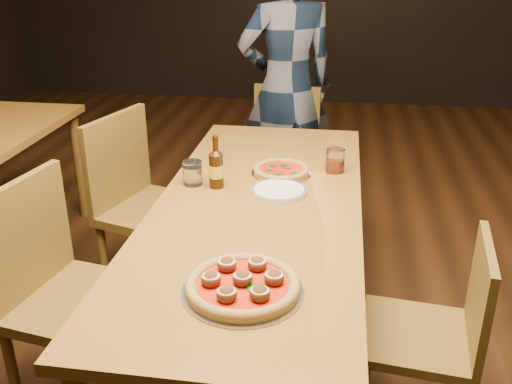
# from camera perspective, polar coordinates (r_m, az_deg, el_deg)

# --- Properties ---
(ground) EXTENTS (9.00, 9.00, 0.00)m
(ground) POSITION_cam_1_polar(r_m,az_deg,el_deg) (2.63, 0.17, -16.12)
(ground) COLOR black
(table_main) EXTENTS (0.80, 2.00, 0.75)m
(table_main) POSITION_cam_1_polar(r_m,az_deg,el_deg) (2.26, 0.19, -2.79)
(table_main) COLOR brown
(table_main) RESTS_ON ground
(chair_main_nw) EXTENTS (0.53, 0.53, 0.98)m
(chair_main_nw) POSITION_cam_1_polar(r_m,az_deg,el_deg) (2.20, -16.88, -10.43)
(chair_main_nw) COLOR brown
(chair_main_nw) RESTS_ON ground
(chair_main_sw) EXTENTS (0.57, 0.57, 0.99)m
(chair_main_sw) POSITION_cam_1_polar(r_m,az_deg,el_deg) (2.81, -9.79, -1.79)
(chair_main_sw) COLOR brown
(chair_main_sw) RESTS_ON ground
(chair_main_e) EXTENTS (0.43, 0.43, 0.83)m
(chair_main_e) POSITION_cam_1_polar(r_m,az_deg,el_deg) (2.15, 15.83, -13.59)
(chair_main_e) COLOR brown
(chair_main_e) RESTS_ON ground
(chair_end) EXTENTS (0.47, 0.47, 0.91)m
(chair_end) POSITION_cam_1_polar(r_m,az_deg,el_deg) (3.56, 2.35, 3.38)
(chair_end) COLOR brown
(chair_end) RESTS_ON ground
(pizza_meatball) EXTENTS (0.36, 0.36, 0.07)m
(pizza_meatball) POSITION_cam_1_polar(r_m,az_deg,el_deg) (1.68, -1.34, -9.26)
(pizza_meatball) COLOR #B7B7BF
(pizza_meatball) RESTS_ON table_main
(pizza_margherita) EXTENTS (0.26, 0.26, 0.03)m
(pizza_margherita) POSITION_cam_1_polar(r_m,az_deg,el_deg) (2.51, 2.55, 2.18)
(pizza_margherita) COLOR #B7B7BF
(pizza_margherita) RESTS_ON table_main
(plate_stack) EXTENTS (0.22, 0.22, 0.02)m
(plate_stack) POSITION_cam_1_polar(r_m,az_deg,el_deg) (2.31, 2.30, 0.09)
(plate_stack) COLOR white
(plate_stack) RESTS_ON table_main
(beer_bottle) EXTENTS (0.06, 0.06, 0.22)m
(beer_bottle) POSITION_cam_1_polar(r_m,az_deg,el_deg) (2.35, -4.00, 2.25)
(beer_bottle) COLOR black
(beer_bottle) RESTS_ON table_main
(water_glass) EXTENTS (0.08, 0.08, 0.10)m
(water_glass) POSITION_cam_1_polar(r_m,az_deg,el_deg) (2.40, -6.37, 1.92)
(water_glass) COLOR white
(water_glass) RESTS_ON table_main
(amber_glass) EXTENTS (0.08, 0.08, 0.10)m
(amber_glass) POSITION_cam_1_polar(r_m,az_deg,el_deg) (2.55, 7.93, 3.15)
(amber_glass) COLOR #983111
(amber_glass) RESTS_ON table_main
(diner) EXTENTS (0.74, 0.63, 1.72)m
(diner) POSITION_cam_1_polar(r_m,az_deg,el_deg) (3.59, 3.10, 10.31)
(diner) COLOR black
(diner) RESTS_ON ground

